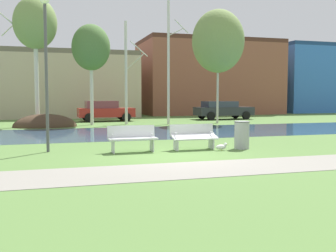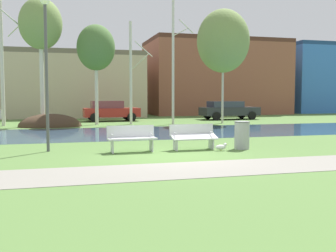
{
  "view_description": "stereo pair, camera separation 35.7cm",
  "coord_description": "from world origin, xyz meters",
  "px_view_note": "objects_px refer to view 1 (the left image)",
  "views": [
    {
      "loc": [
        -3.62,
        -11.45,
        1.85
      ],
      "look_at": [
        0.36,
        1.94,
        0.78
      ],
      "focal_mm": 42.13,
      "sensor_mm": 36.0,
      "label": 1
    },
    {
      "loc": [
        -3.28,
        -11.55,
        1.85
      ],
      "look_at": [
        0.36,
        1.94,
        0.78
      ],
      "focal_mm": 42.13,
      "sensor_mm": 36.0,
      "label": 2
    }
  ],
  "objects_px": {
    "bench_left": "(132,138)",
    "bench_right": "(194,136)",
    "parked_hatch_third_dark": "(223,110)",
    "parked_sedan_second_red": "(105,110)",
    "seagull": "(222,147)",
    "trash_bin": "(242,134)",
    "streetlamp": "(46,47)"
  },
  "relations": [
    {
      "from": "bench_left",
      "to": "bench_right",
      "type": "distance_m",
      "value": 2.15
    },
    {
      "from": "seagull",
      "to": "parked_sedan_second_red",
      "type": "xyz_separation_m",
      "value": [
        -1.74,
        16.85,
        0.65
      ]
    },
    {
      "from": "seagull",
      "to": "parked_hatch_third_dark",
      "type": "height_order",
      "value": "parked_hatch_third_dark"
    },
    {
      "from": "seagull",
      "to": "bench_left",
      "type": "bearing_deg",
      "value": 170.25
    },
    {
      "from": "parked_sedan_second_red",
      "to": "bench_right",
      "type": "bearing_deg",
      "value": -86.78
    },
    {
      "from": "trash_bin",
      "to": "bench_right",
      "type": "bearing_deg",
      "value": 170.37
    },
    {
      "from": "bench_right",
      "to": "trash_bin",
      "type": "height_order",
      "value": "trash_bin"
    },
    {
      "from": "bench_right",
      "to": "seagull",
      "type": "xyz_separation_m",
      "value": [
        0.82,
        -0.51,
        -0.34
      ]
    },
    {
      "from": "bench_right",
      "to": "seagull",
      "type": "bearing_deg",
      "value": -31.76
    },
    {
      "from": "bench_left",
      "to": "trash_bin",
      "type": "relative_size",
      "value": 1.66
    },
    {
      "from": "parked_sedan_second_red",
      "to": "bench_left",
      "type": "bearing_deg",
      "value": -94.29
    },
    {
      "from": "bench_left",
      "to": "parked_sedan_second_red",
      "type": "relative_size",
      "value": 0.39
    },
    {
      "from": "bench_right",
      "to": "bench_left",
      "type": "bearing_deg",
      "value": 180.0
    },
    {
      "from": "streetlamp",
      "to": "parked_hatch_third_dark",
      "type": "relative_size",
      "value": 1.11
    },
    {
      "from": "seagull",
      "to": "parked_hatch_third_dark",
      "type": "bearing_deg",
      "value": 65.46
    },
    {
      "from": "streetlamp",
      "to": "parked_hatch_third_dark",
      "type": "bearing_deg",
      "value": 49.03
    },
    {
      "from": "bench_right",
      "to": "parked_hatch_third_dark",
      "type": "height_order",
      "value": "parked_hatch_third_dark"
    },
    {
      "from": "trash_bin",
      "to": "streetlamp",
      "type": "relative_size",
      "value": 0.19
    },
    {
      "from": "bench_right",
      "to": "streetlamp",
      "type": "xyz_separation_m",
      "value": [
        -4.82,
        0.82,
        2.97
      ]
    },
    {
      "from": "bench_left",
      "to": "seagull",
      "type": "xyz_separation_m",
      "value": [
        2.97,
        -0.51,
        -0.34
      ]
    },
    {
      "from": "parked_sedan_second_red",
      "to": "parked_hatch_third_dark",
      "type": "height_order",
      "value": "parked_sedan_second_red"
    },
    {
      "from": "bench_left",
      "to": "seagull",
      "type": "height_order",
      "value": "bench_left"
    },
    {
      "from": "trash_bin",
      "to": "streetlamp",
      "type": "bearing_deg",
      "value": 170.38
    },
    {
      "from": "bench_right",
      "to": "trash_bin",
      "type": "xyz_separation_m",
      "value": [
        1.69,
        -0.29,
        0.03
      ]
    },
    {
      "from": "bench_left",
      "to": "bench_right",
      "type": "xyz_separation_m",
      "value": [
        2.15,
        0.0,
        0.0
      ]
    },
    {
      "from": "trash_bin",
      "to": "parked_sedan_second_red",
      "type": "distance_m",
      "value": 16.83
    },
    {
      "from": "bench_right",
      "to": "seagull",
      "type": "height_order",
      "value": "bench_right"
    },
    {
      "from": "bench_left",
      "to": "bench_right",
      "type": "height_order",
      "value": "same"
    },
    {
      "from": "bench_left",
      "to": "streetlamp",
      "type": "height_order",
      "value": "streetlamp"
    },
    {
      "from": "bench_left",
      "to": "seagull",
      "type": "bearing_deg",
      "value": -9.75
    },
    {
      "from": "bench_left",
      "to": "bench_right",
      "type": "bearing_deg",
      "value": 0.0
    },
    {
      "from": "bench_right",
      "to": "parked_sedan_second_red",
      "type": "distance_m",
      "value": 16.37
    }
  ]
}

